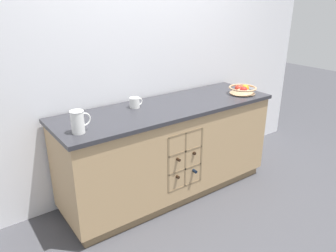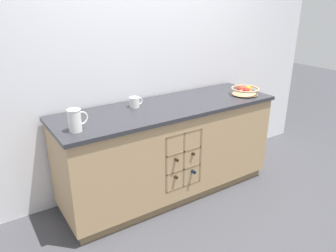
% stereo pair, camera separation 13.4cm
% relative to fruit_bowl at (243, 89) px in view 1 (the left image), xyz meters
% --- Properties ---
extents(ground_plane, '(14.00, 14.00, 0.00)m').
position_rel_fruit_bowl_xyz_m(ground_plane, '(-0.85, 0.13, -0.96)').
color(ground_plane, '#424247').
extents(back_wall, '(4.49, 0.06, 2.55)m').
position_rel_fruit_bowl_xyz_m(back_wall, '(-0.85, 0.51, 0.31)').
color(back_wall, white).
rests_on(back_wall, ground_plane).
extents(kitchen_island, '(2.13, 0.70, 0.91)m').
position_rel_fruit_bowl_xyz_m(kitchen_island, '(-0.85, 0.12, -0.50)').
color(kitchen_island, olive).
rests_on(kitchen_island, ground_plane).
extents(fruit_bowl, '(0.28, 0.28, 0.09)m').
position_rel_fruit_bowl_xyz_m(fruit_bowl, '(0.00, 0.00, 0.00)').
color(fruit_bowl, tan).
rests_on(fruit_bowl, kitchen_island).
extents(white_pitcher, '(0.15, 0.10, 0.17)m').
position_rel_fruit_bowl_xyz_m(white_pitcher, '(-1.76, -0.01, 0.04)').
color(white_pitcher, white).
rests_on(white_pitcher, kitchen_island).
extents(ceramic_mug, '(0.13, 0.09, 0.09)m').
position_rel_fruit_bowl_xyz_m(ceramic_mug, '(-1.13, 0.26, 0.00)').
color(ceramic_mug, white).
rests_on(ceramic_mug, kitchen_island).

